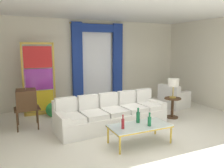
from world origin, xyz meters
name	(u,v)px	position (x,y,z in m)	size (l,w,h in m)	color
ground_plane	(130,130)	(0.00, 0.00, 0.00)	(16.00, 16.00, 0.00)	silver
wall_rear	(89,63)	(0.00, 3.06, 1.50)	(8.00, 0.12, 3.00)	silver
wall_right	(219,64)	(3.66, 0.60, 1.50)	(0.12, 7.00, 3.00)	silver
ceiling_slab	(117,10)	(0.00, 0.80, 3.02)	(8.00, 7.60, 0.04)	white
curtained_window	(98,56)	(0.28, 2.89, 1.74)	(2.00, 0.17, 2.70)	white
couch_white_long	(111,115)	(-0.29, 0.51, 0.31)	(2.98, 1.14, 0.86)	white
coffee_table	(140,127)	(-0.19, -0.74, 0.37)	(1.31, 0.65, 0.41)	silver
bottle_blue_decanter	(149,121)	(-0.02, -0.86, 0.53)	(0.08, 0.08, 0.29)	#196B3D
bottle_crystal_tall	(138,117)	(-0.13, -0.58, 0.55)	(0.08, 0.08, 0.34)	#196B3D
bottle_amber_squat	(123,123)	(-0.61, -0.78, 0.53)	(0.06, 0.06, 0.30)	maroon
vintage_tv	(26,100)	(-2.30, 1.31, 0.73)	(0.62, 0.62, 1.35)	#472D19
armchair_white	(173,99)	(2.42, 1.32, 0.29)	(0.99, 0.97, 0.80)	white
stained_glass_divider	(39,81)	(-1.85, 2.33, 1.06)	(0.95, 0.05, 2.20)	gold
peacock_figurine	(54,110)	(-1.52, 1.89, 0.22)	(0.44, 0.60, 0.50)	beige
round_side_table	(172,106)	(1.64, 0.41, 0.36)	(0.48, 0.48, 0.59)	#472D19
table_lamp_brass	(173,83)	(1.64, 0.41, 1.03)	(0.32, 0.32, 0.57)	#B29338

